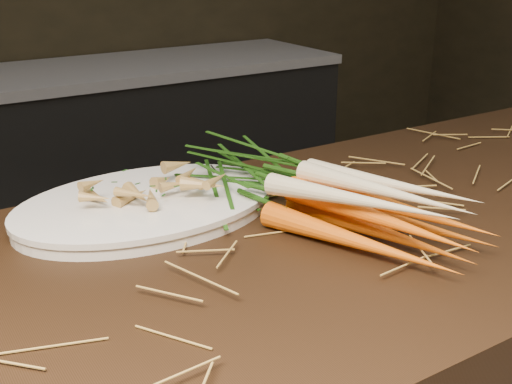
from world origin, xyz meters
TOP-DOWN VIEW (x-y plane):
  - back_counter at (0.30, 2.18)m, footprint 1.82×0.62m
  - straw_bedding at (0.00, 0.30)m, footprint 1.40×0.60m
  - root_veg_bunch at (-0.14, 0.37)m, footprint 0.33×0.60m
  - serving_platter at (-0.34, 0.50)m, footprint 0.44×0.30m
  - roasted_veg_heap at (-0.34, 0.50)m, footprint 0.22×0.16m
  - serving_fork at (-0.18, 0.48)m, footprint 0.05×0.16m

SIDE VIEW (x-z plane):
  - back_counter at x=0.30m, z-range 0.00..0.84m
  - straw_bedding at x=0.00m, z-range 0.90..0.92m
  - serving_platter at x=-0.34m, z-range 0.90..0.92m
  - serving_fork at x=-0.18m, z-range 0.92..0.93m
  - roasted_veg_heap at x=-0.34m, z-range 0.92..0.97m
  - root_veg_bunch at x=-0.14m, z-range 0.90..1.01m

